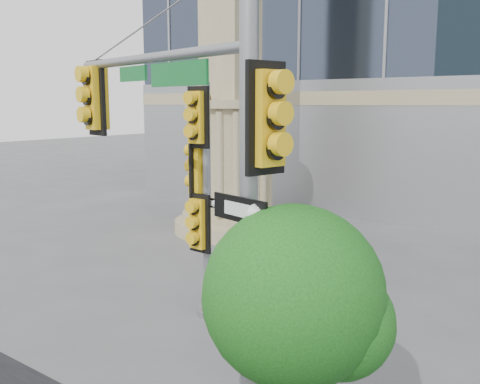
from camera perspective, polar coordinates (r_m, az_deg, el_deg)
The scene contains 5 objects.
ground at distance 10.97m, azimuth -5.27°, elevation -17.62°, with size 120.00×120.00×0.00m, color #545456.
monument at distance 20.54m, azimuth -1.01°, elevation 10.93°, with size 4.40×4.40×16.60m.
main_signal_pole at distance 8.05m, azimuth -4.91°, elevation 4.13°, with size 5.23×1.62×6.85m.
secondary_signal_pole at distance 12.19m, azimuth -4.17°, elevation 0.97°, with size 0.93×0.72×5.44m.
street_tree at distance 7.01m, azimuth 6.07°, elevation -11.73°, with size 2.40×2.35×3.74m.
Camera 1 is at (6.61, -7.20, 4.99)m, focal length 40.00 mm.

